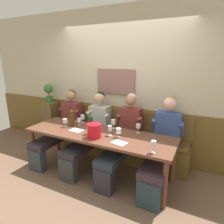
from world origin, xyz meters
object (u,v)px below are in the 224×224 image
(person_right_seat, at_px, (163,142))
(wine_glass_by_bottle, at_px, (138,127))
(dining_table, at_px, (98,137))
(wine_glass_near_bucket, at_px, (83,117))
(wine_glass_mid_left, at_px, (110,129))
(wine_glass_center_rear, at_px, (154,145))
(person_center_right_seat, at_px, (92,129))
(ice_bucket, at_px, (94,131))
(wall_bench, at_px, (116,143))
(wine_glass_mid_right, at_px, (79,120))
(wine_glass_left_end, at_px, (119,131))
(wine_bottle_green_tall, at_px, (72,117))
(person_left_seat, at_px, (123,136))
(wine_glass_center_front, at_px, (65,121))
(potted_plant, at_px, (49,92))
(wine_bottle_clear_water, at_px, (91,124))
(person_center_left_seat, at_px, (63,124))
(wine_glass_right_end, at_px, (113,122))

(person_right_seat, height_order, wine_glass_by_bottle, person_right_seat)
(dining_table, bearing_deg, wine_glass_near_bucket, 149.56)
(wine_glass_mid_left, distance_m, wine_glass_center_rear, 0.79)
(wine_glass_mid_left, distance_m, wine_glass_by_bottle, 0.47)
(person_center_right_seat, distance_m, ice_bucket, 0.66)
(wine_glass_near_bucket, bearing_deg, wall_bench, 36.61)
(wine_glass_mid_right, bearing_deg, wine_glass_by_bottle, 5.79)
(person_right_seat, xyz_separation_m, wine_glass_left_end, (-0.61, -0.34, 0.20))
(wine_bottle_green_tall, bearing_deg, person_center_right_seat, 47.03)
(person_left_seat, relative_size, wine_glass_center_front, 8.75)
(wine_glass_by_bottle, bearing_deg, wine_bottle_green_tall, -169.35)
(person_center_right_seat, xyz_separation_m, wine_glass_near_bucket, (-0.16, -0.05, 0.21))
(wine_glass_by_bottle, distance_m, wine_glass_left_end, 0.37)
(wine_bottle_green_tall, xyz_separation_m, wine_glass_left_end, (0.94, -0.09, -0.06))
(ice_bucket, bearing_deg, dining_table, 101.75)
(wine_bottle_green_tall, relative_size, potted_plant, 0.87)
(wall_bench, relative_size, wine_bottle_green_tall, 7.63)
(ice_bucket, bearing_deg, person_center_right_seat, 125.76)
(person_right_seat, distance_m, wine_bottle_clear_water, 1.16)
(dining_table, bearing_deg, wine_glass_mid_right, 159.68)
(wine_bottle_green_tall, xyz_separation_m, wine_glass_mid_right, (0.08, 0.11, -0.07))
(dining_table, xyz_separation_m, person_left_seat, (0.31, 0.31, -0.03))
(ice_bucket, xyz_separation_m, wine_glass_center_rear, (0.93, -0.10, 0.01))
(dining_table, height_order, person_left_seat, person_left_seat)
(person_left_seat, height_order, wine_glass_center_front, person_left_seat)
(wine_glass_center_front, distance_m, wine_glass_left_end, 1.02)
(person_center_right_seat, height_order, person_left_seat, person_left_seat)
(wine_bottle_clear_water, height_order, wine_glass_mid_left, wine_bottle_clear_water)
(wine_glass_left_end, bearing_deg, wine_glass_by_bottle, 56.16)
(wine_bottle_green_tall, distance_m, wine_glass_center_rear, 1.58)
(potted_plant, bearing_deg, wine_bottle_green_tall, -29.57)
(person_center_left_seat, xyz_separation_m, wine_glass_center_front, (0.35, -0.33, 0.22))
(person_left_seat, bearing_deg, wine_glass_mid_left, -105.86)
(wine_bottle_green_tall, xyz_separation_m, wine_bottle_clear_water, (0.48, -0.14, 0.01))
(person_center_right_seat, relative_size, wine_glass_center_front, 8.66)
(person_center_right_seat, distance_m, wine_glass_center_front, 0.51)
(wine_glass_right_end, relative_size, wine_glass_center_rear, 0.95)
(wall_bench, xyz_separation_m, person_center_right_seat, (-0.33, -0.32, 0.36))
(wall_bench, xyz_separation_m, wine_glass_by_bottle, (0.57, -0.37, 0.56))
(person_center_left_seat, relative_size, ice_bucket, 6.01)
(dining_table, xyz_separation_m, ice_bucket, (0.04, -0.18, 0.18))
(wine_glass_near_bucket, relative_size, wine_glass_by_bottle, 1.09)
(wine_bottle_green_tall, height_order, wine_bottle_clear_water, wine_bottle_clear_water)
(wine_glass_center_rear, bearing_deg, person_center_left_seat, 163.15)
(person_center_right_seat, relative_size, ice_bucket, 6.04)
(wine_glass_near_bucket, distance_m, wine_glass_by_bottle, 1.07)
(wine_glass_by_bottle, bearing_deg, wine_glass_right_end, -180.00)
(person_center_left_seat, bearing_deg, wine_glass_left_end, -13.88)
(wine_glass_mid_right, height_order, wine_glass_left_end, wine_glass_left_end)
(wine_glass_center_front, bearing_deg, wall_bench, 45.66)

